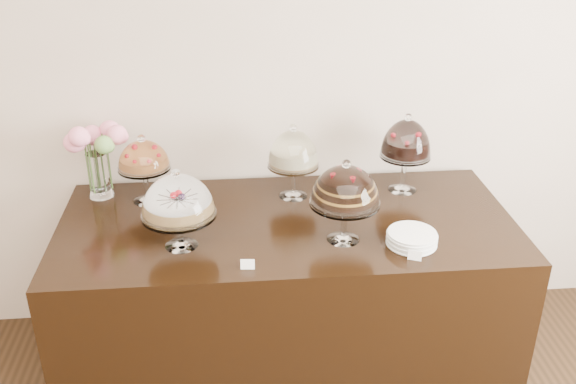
{
  "coord_description": "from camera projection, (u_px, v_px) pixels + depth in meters",
  "views": [
    {
      "loc": [
        -0.5,
        -0.26,
        2.41
      ],
      "look_at": [
        -0.26,
        2.4,
        1.08
      ],
      "focal_mm": 40.0,
      "sensor_mm": 36.0,
      "label": 1
    }
  ],
  "objects": [
    {
      "name": "display_counter",
      "position": [
        287.0,
        297.0,
        3.31
      ],
      "size": [
        2.2,
        1.0,
        0.9
      ],
      "primitive_type": "cube",
      "color": "black",
      "rests_on": "ground"
    },
    {
      "name": "plate_stack",
      "position": [
        412.0,
        238.0,
        2.89
      ],
      "size": [
        0.22,
        0.22,
        0.06
      ],
      "color": "white",
      "rests_on": "display_counter"
    },
    {
      "name": "cake_stand_cheesecake",
      "position": [
        293.0,
        152.0,
        3.24
      ],
      "size": [
        0.26,
        0.26,
        0.4
      ],
      "color": "white",
      "rests_on": "display_counter"
    },
    {
      "name": "price_card_left",
      "position": [
        248.0,
        264.0,
        2.72
      ],
      "size": [
        0.06,
        0.02,
        0.04
      ],
      "primitive_type": "cube",
      "rotation": [
        -0.21,
        0.0,
        -0.09
      ],
      "color": "white",
      "rests_on": "display_counter"
    },
    {
      "name": "cake_stand_dark_choco",
      "position": [
        406.0,
        142.0,
        3.29
      ],
      "size": [
        0.27,
        0.27,
        0.43
      ],
      "color": "white",
      "rests_on": "display_counter"
    },
    {
      "name": "flower_vase",
      "position": [
        96.0,
        148.0,
        3.23
      ],
      "size": [
        0.3,
        0.3,
        0.43
      ],
      "color": "white",
      "rests_on": "display_counter"
    },
    {
      "name": "cake_stand_sugar_sponge",
      "position": [
        178.0,
        199.0,
        2.79
      ],
      "size": [
        0.33,
        0.33,
        0.38
      ],
      "color": "white",
      "rests_on": "display_counter"
    },
    {
      "name": "cake_stand_choco_layer",
      "position": [
        345.0,
        188.0,
        2.83
      ],
      "size": [
        0.32,
        0.32,
        0.4
      ],
      "color": "white",
      "rests_on": "display_counter"
    },
    {
      "name": "cake_stand_fruit_tart",
      "position": [
        143.0,
        159.0,
        3.19
      ],
      "size": [
        0.26,
        0.26,
        0.36
      ],
      "color": "white",
      "rests_on": "display_counter"
    },
    {
      "name": "price_card_right",
      "position": [
        415.0,
        255.0,
        2.78
      ],
      "size": [
        0.06,
        0.04,
        0.04
      ],
      "primitive_type": "cube",
      "rotation": [
        -0.21,
        0.0,
        -0.38
      ],
      "color": "white",
      "rests_on": "display_counter"
    },
    {
      "name": "wall_back",
      "position": [
        327.0,
        67.0,
        3.35
      ],
      "size": [
        5.0,
        0.04,
        3.0
      ],
      "primitive_type": "cube",
      "color": "beige",
      "rests_on": "ground"
    }
  ]
}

